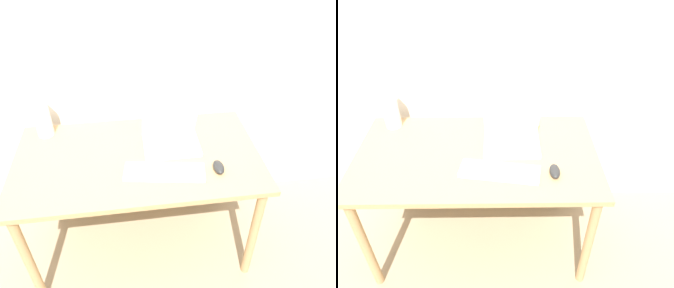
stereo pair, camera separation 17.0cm
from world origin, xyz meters
The scene contains 6 objects.
wall_back centered at (0.00, 0.80, 1.25)m, with size 6.00×0.05×2.50m.
desk centered at (0.00, 0.37, 0.65)m, with size 1.33×0.73×0.74m.
laptop centered at (0.20, 0.45, 0.79)m, with size 0.31×0.25×0.24m.
keyboard centered at (0.13, 0.21, 0.75)m, with size 0.43×0.19×0.02m.
mouse centered at (0.41, 0.20, 0.76)m, with size 0.05×0.10×0.04m.
vase centered at (-0.52, 0.64, 0.89)m, with size 0.09×0.09×0.30m.
Camera 1 is at (-0.03, -1.01, 1.88)m, focal length 35.00 mm.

